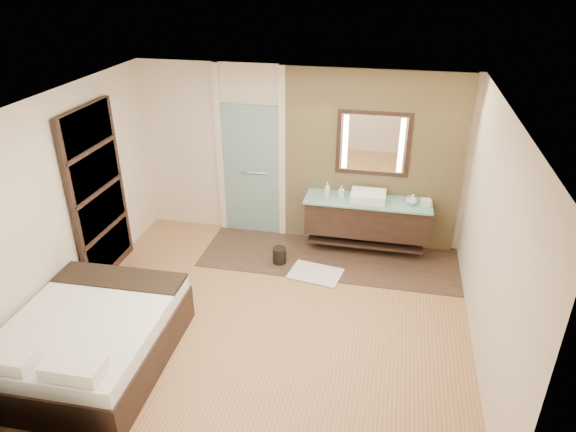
% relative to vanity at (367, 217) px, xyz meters
% --- Properties ---
extents(floor, '(5.00, 5.00, 0.00)m').
position_rel_vanity_xyz_m(floor, '(-1.10, -1.92, -0.58)').
color(floor, '#91633D').
rests_on(floor, ground).
extents(tile_strip, '(3.80, 1.30, 0.01)m').
position_rel_vanity_xyz_m(tile_strip, '(-0.50, -0.32, -0.57)').
color(tile_strip, '#33281C').
rests_on(tile_strip, floor).
extents(stone_wall, '(2.60, 0.08, 2.70)m').
position_rel_vanity_xyz_m(stone_wall, '(0.00, 0.29, 0.77)').
color(stone_wall, tan).
rests_on(stone_wall, floor).
extents(vanity, '(1.85, 0.55, 0.88)m').
position_rel_vanity_xyz_m(vanity, '(0.00, 0.00, 0.00)').
color(vanity, black).
rests_on(vanity, stone_wall).
extents(mirror_unit, '(1.06, 0.04, 0.96)m').
position_rel_vanity_xyz_m(mirror_unit, '(0.00, 0.24, 1.07)').
color(mirror_unit, black).
rests_on(mirror_unit, stone_wall).
extents(frosted_door, '(1.10, 0.12, 2.70)m').
position_rel_vanity_xyz_m(frosted_door, '(-1.85, 0.28, 0.56)').
color(frosted_door, silver).
rests_on(frosted_door, floor).
extents(shoji_partition, '(0.06, 1.20, 2.40)m').
position_rel_vanity_xyz_m(shoji_partition, '(-3.53, -1.32, 0.63)').
color(shoji_partition, black).
rests_on(shoji_partition, floor).
extents(bed, '(1.65, 2.04, 0.77)m').
position_rel_vanity_xyz_m(bed, '(-2.75, -3.08, -0.26)').
color(bed, black).
rests_on(bed, floor).
extents(bath_mat, '(0.79, 0.61, 0.02)m').
position_rel_vanity_xyz_m(bath_mat, '(-0.63, -0.82, -0.56)').
color(bath_mat, silver).
rests_on(bath_mat, floor).
extents(waste_bin, '(0.26, 0.26, 0.25)m').
position_rel_vanity_xyz_m(waste_bin, '(-1.20, -0.62, -0.46)').
color(waste_bin, black).
rests_on(waste_bin, floor).
extents(tissue_box, '(0.14, 0.14, 0.10)m').
position_rel_vanity_xyz_m(tissue_box, '(0.82, -0.03, 0.33)').
color(tissue_box, silver).
rests_on(tissue_box, vanity).
extents(soap_bottle_a, '(0.11, 0.11, 0.22)m').
position_rel_vanity_xyz_m(soap_bottle_a, '(-0.61, 0.00, 0.39)').
color(soap_bottle_a, silver).
rests_on(soap_bottle_a, vanity).
extents(soap_bottle_b, '(0.09, 0.09, 0.18)m').
position_rel_vanity_xyz_m(soap_bottle_b, '(-0.40, 0.01, 0.37)').
color(soap_bottle_b, '#B2B2B2').
rests_on(soap_bottle_b, vanity).
extents(soap_bottle_c, '(0.13, 0.13, 0.16)m').
position_rel_vanity_xyz_m(soap_bottle_c, '(0.63, -0.03, 0.36)').
color(soap_bottle_c, silver).
rests_on(soap_bottle_c, vanity).
extents(cup, '(0.14, 0.14, 0.10)m').
position_rel_vanity_xyz_m(cup, '(0.60, -0.01, 0.34)').
color(cup, silver).
rests_on(cup, vanity).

